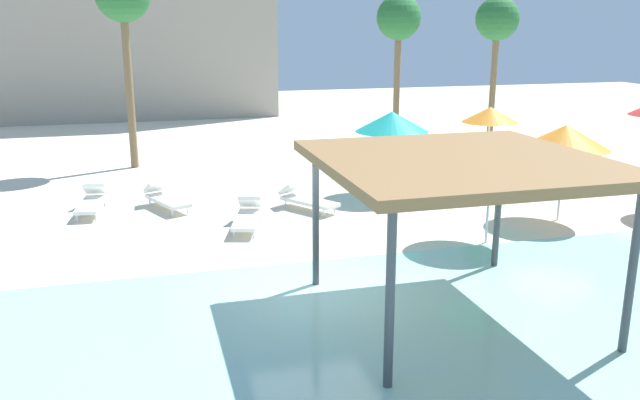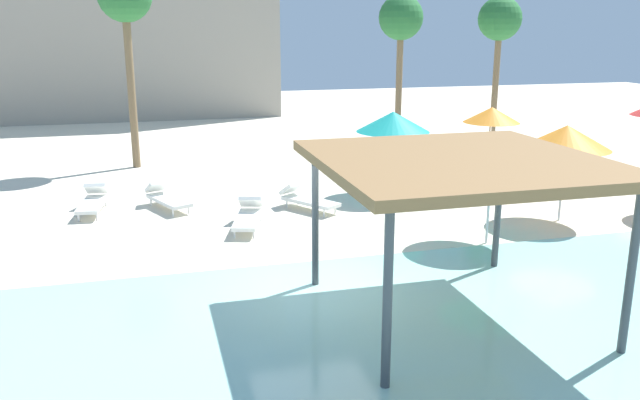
{
  "view_description": "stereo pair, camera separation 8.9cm",
  "coord_description": "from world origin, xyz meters",
  "px_view_note": "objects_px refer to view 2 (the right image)",
  "views": [
    {
      "loc": [
        -3.18,
        -11.85,
        5.15
      ],
      "look_at": [
        0.62,
        2.0,
        1.3
      ],
      "focal_mm": 36.88,
      "sensor_mm": 36.0,
      "label": 1
    },
    {
      "loc": [
        -3.09,
        -11.87,
        5.15
      ],
      "look_at": [
        0.62,
        2.0,
        1.3
      ],
      "focal_mm": 36.88,
      "sensor_mm": 36.0,
      "label": 2
    }
  ],
  "objects_px": {
    "palm_tree_0": "(401,21)",
    "palm_tree_2": "(500,22)",
    "lounge_chair_2": "(306,198)",
    "beach_umbrella_orange_2": "(492,115)",
    "shade_pavilion": "(459,166)",
    "lounge_chair_3": "(166,197)",
    "beach_umbrella_orange_3": "(567,137)",
    "palm_tree_1": "(125,1)",
    "lounge_chair_5": "(248,215)",
    "beach_umbrella_teal_7": "(492,150)",
    "lounge_chair_0": "(93,201)",
    "beach_umbrella_teal_6": "(393,122)"
  },
  "relations": [
    {
      "from": "beach_umbrella_orange_3",
      "to": "beach_umbrella_teal_7",
      "type": "bearing_deg",
      "value": -156.88
    },
    {
      "from": "beach_umbrella_orange_3",
      "to": "palm_tree_0",
      "type": "xyz_separation_m",
      "value": [
        0.13,
        12.25,
        2.99
      ]
    },
    {
      "from": "beach_umbrella_teal_6",
      "to": "palm_tree_2",
      "type": "height_order",
      "value": "palm_tree_2"
    },
    {
      "from": "lounge_chair_0",
      "to": "palm_tree_0",
      "type": "height_order",
      "value": "palm_tree_0"
    },
    {
      "from": "beach_umbrella_teal_7",
      "to": "palm_tree_2",
      "type": "distance_m",
      "value": 15.41
    },
    {
      "from": "beach_umbrella_teal_7",
      "to": "lounge_chair_3",
      "type": "relative_size",
      "value": 1.32
    },
    {
      "from": "lounge_chair_2",
      "to": "palm_tree_0",
      "type": "bearing_deg",
      "value": 112.07
    },
    {
      "from": "lounge_chair_3",
      "to": "palm_tree_1",
      "type": "xyz_separation_m",
      "value": [
        -0.85,
        6.12,
        5.62
      ]
    },
    {
      "from": "beach_umbrella_orange_2",
      "to": "beach_umbrella_teal_7",
      "type": "distance_m",
      "value": 7.39
    },
    {
      "from": "beach_umbrella_orange_2",
      "to": "lounge_chair_3",
      "type": "relative_size",
      "value": 1.23
    },
    {
      "from": "lounge_chair_2",
      "to": "beach_umbrella_orange_2",
      "type": "bearing_deg",
      "value": 75.38
    },
    {
      "from": "lounge_chair_3",
      "to": "palm_tree_0",
      "type": "bearing_deg",
      "value": 105.23
    },
    {
      "from": "shade_pavilion",
      "to": "lounge_chair_5",
      "type": "xyz_separation_m",
      "value": [
        -2.71,
        6.3,
        -2.46
      ]
    },
    {
      "from": "lounge_chair_0",
      "to": "lounge_chair_3",
      "type": "bearing_deg",
      "value": 92.9
    },
    {
      "from": "beach_umbrella_orange_3",
      "to": "palm_tree_0",
      "type": "bearing_deg",
      "value": 89.41
    },
    {
      "from": "palm_tree_0",
      "to": "lounge_chair_3",
      "type": "bearing_deg",
      "value": -141.45
    },
    {
      "from": "beach_umbrella_orange_3",
      "to": "beach_umbrella_teal_6",
      "type": "relative_size",
      "value": 1.0
    },
    {
      "from": "lounge_chair_2",
      "to": "lounge_chair_3",
      "type": "height_order",
      "value": "same"
    },
    {
      "from": "lounge_chair_3",
      "to": "beach_umbrella_orange_2",
      "type": "bearing_deg",
      "value": 73.17
    },
    {
      "from": "beach_umbrella_teal_7",
      "to": "palm_tree_0",
      "type": "bearing_deg",
      "value": 77.54
    },
    {
      "from": "shade_pavilion",
      "to": "palm_tree_1",
      "type": "xyz_separation_m",
      "value": [
        -5.56,
        14.9,
        3.16
      ]
    },
    {
      "from": "beach_umbrella_orange_3",
      "to": "lounge_chair_0",
      "type": "bearing_deg",
      "value": 161.37
    },
    {
      "from": "lounge_chair_0",
      "to": "palm_tree_2",
      "type": "xyz_separation_m",
      "value": [
        16.89,
        7.8,
        4.9
      ]
    },
    {
      "from": "shade_pavilion",
      "to": "beach_umbrella_orange_3",
      "type": "relative_size",
      "value": 1.83
    },
    {
      "from": "beach_umbrella_orange_3",
      "to": "palm_tree_1",
      "type": "bearing_deg",
      "value": 137.64
    },
    {
      "from": "beach_umbrella_orange_3",
      "to": "lounge_chair_5",
      "type": "distance_m",
      "value": 8.6
    },
    {
      "from": "beach_umbrella_orange_2",
      "to": "palm_tree_1",
      "type": "relative_size",
      "value": 0.34
    },
    {
      "from": "lounge_chair_5",
      "to": "beach_umbrella_teal_7",
      "type": "bearing_deg",
      "value": 79.24
    },
    {
      "from": "lounge_chair_3",
      "to": "palm_tree_2",
      "type": "distance_m",
      "value": 17.56
    },
    {
      "from": "lounge_chair_0",
      "to": "palm_tree_1",
      "type": "xyz_separation_m",
      "value": [
        1.17,
        5.98,
        5.62
      ]
    },
    {
      "from": "beach_umbrella_orange_3",
      "to": "lounge_chair_3",
      "type": "xyz_separation_m",
      "value": [
        -10.24,
        3.99,
        -1.95
      ]
    },
    {
      "from": "beach_umbrella_orange_2",
      "to": "beach_umbrella_teal_6",
      "type": "height_order",
      "value": "beach_umbrella_teal_6"
    },
    {
      "from": "beach_umbrella_orange_2",
      "to": "shade_pavilion",
      "type": "bearing_deg",
      "value": -122.04
    },
    {
      "from": "lounge_chair_5",
      "to": "palm_tree_1",
      "type": "bearing_deg",
      "value": -145.61
    },
    {
      "from": "beach_umbrella_teal_7",
      "to": "lounge_chair_5",
      "type": "xyz_separation_m",
      "value": [
        -5.39,
        2.73,
        -1.97
      ]
    },
    {
      "from": "beach_umbrella_orange_2",
      "to": "lounge_chair_5",
      "type": "relative_size",
      "value": 1.22
    },
    {
      "from": "lounge_chair_2",
      "to": "palm_tree_0",
      "type": "distance_m",
      "value": 12.46
    },
    {
      "from": "palm_tree_1",
      "to": "palm_tree_2",
      "type": "xyz_separation_m",
      "value": [
        15.72,
        1.82,
        -0.71
      ]
    },
    {
      "from": "lounge_chair_0",
      "to": "palm_tree_0",
      "type": "bearing_deg",
      "value": 130.1
    },
    {
      "from": "palm_tree_1",
      "to": "lounge_chair_5",
      "type": "bearing_deg",
      "value": -71.7
    },
    {
      "from": "beach_umbrella_teal_7",
      "to": "beach_umbrella_teal_6",
      "type": "bearing_deg",
      "value": 96.33
    },
    {
      "from": "beach_umbrella_orange_2",
      "to": "lounge_chair_3",
      "type": "bearing_deg",
      "value": -173.51
    },
    {
      "from": "palm_tree_2",
      "to": "lounge_chair_2",
      "type": "bearing_deg",
      "value": -140.39
    },
    {
      "from": "palm_tree_0",
      "to": "palm_tree_2",
      "type": "distance_m",
      "value": 4.52
    },
    {
      "from": "lounge_chair_3",
      "to": "palm_tree_2",
      "type": "xyz_separation_m",
      "value": [
        14.87,
        7.94,
        4.9
      ]
    },
    {
      "from": "beach_umbrella_orange_3",
      "to": "lounge_chair_5",
      "type": "relative_size",
      "value": 1.31
    },
    {
      "from": "shade_pavilion",
      "to": "lounge_chair_0",
      "type": "relative_size",
      "value": 2.43
    },
    {
      "from": "beach_umbrella_orange_3",
      "to": "palm_tree_0",
      "type": "relative_size",
      "value": 0.41
    },
    {
      "from": "lounge_chair_2",
      "to": "lounge_chair_5",
      "type": "bearing_deg",
      "value": -88.34
    },
    {
      "from": "beach_umbrella_orange_3",
      "to": "lounge_chair_0",
      "type": "relative_size",
      "value": 1.33
    }
  ]
}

